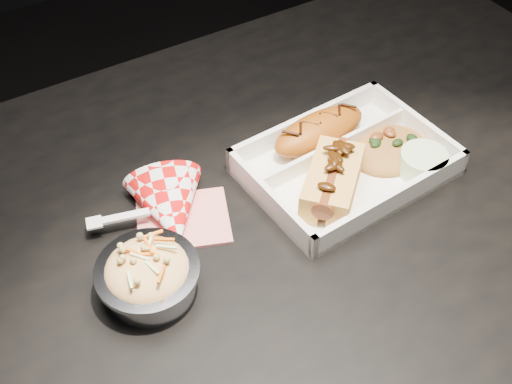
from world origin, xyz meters
TOP-DOWN VIEW (x-y plane):
  - dining_table at (0.00, 0.00)m, footprint 1.20×0.80m
  - food_tray at (0.12, 0.03)m, footprint 0.26×0.20m
  - fried_pastry at (0.12, 0.08)m, footprint 0.14×0.07m
  - hotdog at (0.08, -0.00)m, footprint 0.12×0.12m
  - fried_rice_mound at (0.19, 0.02)m, footprint 0.12×0.10m
  - cupcake_liner at (0.20, -0.03)m, footprint 0.06×0.06m
  - foil_coleslaw_cup at (-0.17, -0.01)m, footprint 0.11×0.11m
  - napkin_fork at (-0.10, 0.07)m, footprint 0.18×0.14m

SIDE VIEW (x-z plane):
  - dining_table at x=0.00m, z-range 0.28..1.03m
  - food_tray at x=0.12m, z-range 0.74..0.78m
  - napkin_fork at x=-0.10m, z-range 0.72..0.82m
  - cupcake_liner at x=0.20m, z-range 0.76..0.79m
  - fried_rice_mound at x=0.19m, z-range 0.76..0.79m
  - foil_coleslaw_cup at x=-0.17m, z-range 0.75..0.81m
  - fried_pastry at x=0.12m, z-range 0.76..0.80m
  - hotdog at x=0.08m, z-range 0.75..0.81m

